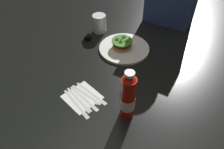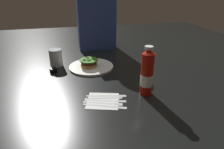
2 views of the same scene
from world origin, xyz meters
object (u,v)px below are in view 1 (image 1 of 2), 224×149
at_px(spoon_utensil, 90,97).
at_px(dinner_plate, 124,48).
at_px(ketchup_bottle, 128,97).
at_px(condiment_cup, 87,37).
at_px(napkin, 82,97).
at_px(table_knife, 93,94).
at_px(burger_sandwich, 122,44).
at_px(fork_utensil, 81,101).
at_px(steak_knife, 77,105).
at_px(water_glass, 99,23).
at_px(butter_knife, 85,100).

bearing_deg(spoon_utensil, dinner_plate, 95.00).
relative_size(ketchup_bottle, condiment_cup, 5.47).
xyz_separation_m(napkin, spoon_utensil, (0.03, 0.02, 0.00)).
bearing_deg(napkin, table_knife, 44.95).
height_order(burger_sandwich, fork_utensil, burger_sandwich).
bearing_deg(dinner_plate, napkin, -89.87).
xyz_separation_m(burger_sandwich, table_knife, (0.05, -0.39, -0.03)).
bearing_deg(condiment_cup, table_knife, -52.14).
bearing_deg(ketchup_bottle, steak_knife, -160.90).
bearing_deg(ketchup_bottle, table_knife, 175.26).
relative_size(burger_sandwich, condiment_cup, 2.60).
bearing_deg(burger_sandwich, table_knife, -82.14).
distance_m(dinner_plate, steak_knife, 0.48).
height_order(water_glass, steak_knife, water_glass).
xyz_separation_m(burger_sandwich, condiment_cup, (-0.23, -0.02, -0.02)).
xyz_separation_m(dinner_plate, napkin, (0.00, -0.43, -0.00)).
bearing_deg(ketchup_bottle, butter_knife, -171.89).
bearing_deg(table_knife, butter_knife, -105.92).
bearing_deg(condiment_cup, spoon_utensil, -53.92).
bearing_deg(fork_utensil, burger_sandwich, 93.49).
xyz_separation_m(water_glass, table_knife, (0.26, -0.48, -0.05)).
xyz_separation_m(napkin, table_knife, (0.04, 0.04, 0.00)).
height_order(condiment_cup, fork_utensil, condiment_cup).
bearing_deg(burger_sandwich, spoon_utensil, -82.89).
xyz_separation_m(ketchup_bottle, napkin, (-0.23, -0.02, -0.11)).
xyz_separation_m(dinner_plate, table_knife, (0.04, -0.39, -0.00)).
relative_size(dinner_plate, water_glass, 2.57).
relative_size(napkin, table_knife, 0.76).
height_order(water_glass, spoon_utensil, water_glass).
bearing_deg(burger_sandwich, water_glass, 157.30).
height_order(napkin, table_knife, table_knife).
height_order(water_glass, fork_utensil, water_glass).
bearing_deg(steak_knife, spoon_utensil, 71.76).
distance_m(steak_knife, butter_knife, 0.05).
xyz_separation_m(water_glass, napkin, (0.23, -0.51, -0.06)).
relative_size(condiment_cup, table_knife, 0.23).
distance_m(ketchup_bottle, condiment_cup, 0.61).
bearing_deg(dinner_plate, butter_knife, -86.60).
bearing_deg(butter_knife, spoon_utensil, 67.09).
xyz_separation_m(condiment_cup, steak_knife, (0.26, -0.45, -0.01)).
bearing_deg(butter_knife, water_glass, 115.88).
bearing_deg(napkin, fork_utensil, -67.38).
relative_size(ketchup_bottle, butter_knife, 1.28).
distance_m(burger_sandwich, fork_utensil, 0.45).
height_order(ketchup_bottle, water_glass, ketchup_bottle).
bearing_deg(table_knife, condiment_cup, 127.86).
bearing_deg(steak_knife, water_glass, 112.95).
height_order(steak_knife, fork_utensil, same).
distance_m(water_glass, napkin, 0.56).
xyz_separation_m(dinner_plate, steak_knife, (0.01, -0.48, -0.00)).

